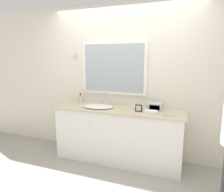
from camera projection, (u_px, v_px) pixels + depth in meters
The scene contains 10 objects.
ground_plane at pixel (111, 169), 3.05m from camera, with size 14.00×14.00×0.00m, color #9E998E.
wall_back at pixel (124, 82), 3.40m from camera, with size 8.00×0.18×2.55m.
vanity_counter at pixel (118, 135), 3.26m from camera, with size 2.07×0.58×0.88m.
sink_basin at pixel (98, 106), 3.27m from camera, with size 0.52×0.39×0.19m.
soap_bottle at pixel (81, 99), 3.62m from camera, with size 0.06×0.06×0.18m.
appliance_box at pixel (155, 107), 3.08m from camera, with size 0.21×0.15×0.11m.
picture_frame at pixel (139, 108), 2.99m from camera, with size 0.11×0.01×0.11m.
hand_towel_near_sink at pixel (137, 108), 3.17m from camera, with size 0.16×0.12×0.04m.
hand_towel_far_corner at pixel (151, 112), 2.90m from camera, with size 0.17×0.13×0.04m.
metal_tray at pixel (169, 115), 2.82m from camera, with size 0.17×0.10×0.01m.
Camera 1 is at (0.97, -2.62, 1.66)m, focal length 32.00 mm.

